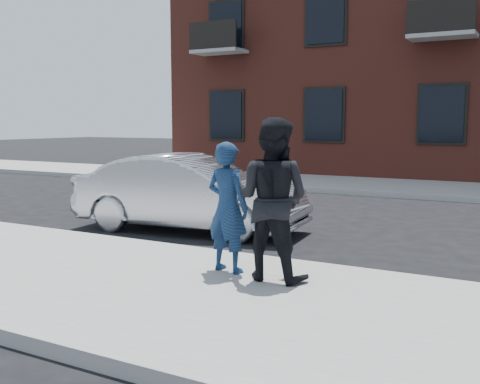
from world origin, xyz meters
The scene contains 8 objects.
ground centered at (0.00, 0.00, 0.00)m, with size 100.00×100.00×0.00m, color black.
near_sidewalk centered at (0.00, -0.25, 0.07)m, with size 50.00×3.50×0.15m, color gray.
near_curb centered at (0.00, 1.55, 0.07)m, with size 50.00×0.10×0.15m, color #999691.
far_sidewalk centered at (0.00, 11.25, 0.07)m, with size 50.00×3.50×0.15m, color gray.
far_curb centered at (0.00, 9.45, 0.07)m, with size 50.00×0.10×0.15m, color #999691.
silver_sedan centered at (-2.61, 3.20, 0.69)m, with size 1.46×4.19×1.38m, color #B7BABF.
man_hoodie centered at (-0.34, 0.64, 0.94)m, with size 0.63×0.52×1.58m.
man_peacoat centered at (0.26, 0.62, 1.08)m, with size 0.92×0.73×1.87m.
Camera 1 is at (3.00, -5.15, 1.97)m, focal length 42.00 mm.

